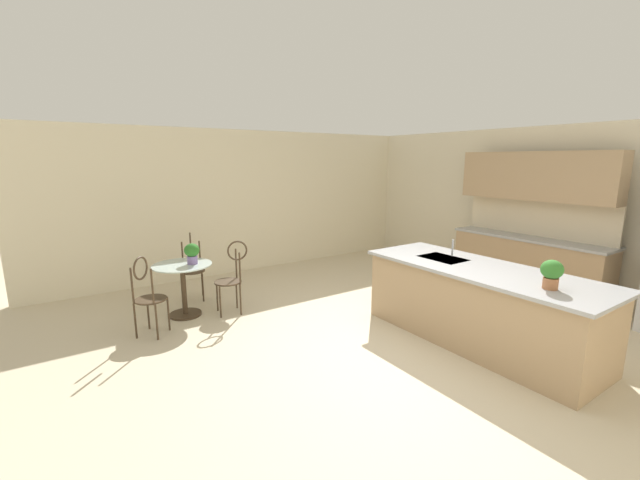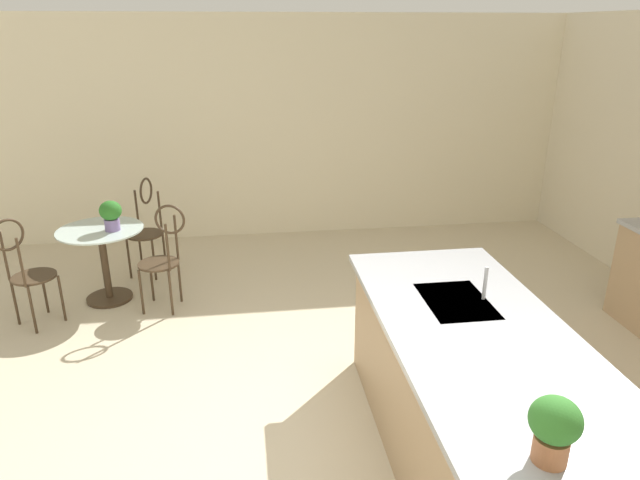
% 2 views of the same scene
% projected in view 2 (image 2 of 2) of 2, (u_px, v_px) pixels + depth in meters
% --- Properties ---
extents(ground_plane, '(40.00, 40.00, 0.00)m').
position_uv_depth(ground_plane, '(329.00, 458.00, 3.56)').
color(ground_plane, beige).
extents(wall_left_window, '(0.12, 7.80, 2.70)m').
position_uv_depth(wall_left_window, '(277.00, 129.00, 7.03)').
color(wall_left_window, beige).
rests_on(wall_left_window, ground).
extents(kitchen_island, '(2.80, 1.06, 0.92)m').
position_uv_depth(kitchen_island, '(484.00, 415.00, 3.22)').
color(kitchen_island, tan).
rests_on(kitchen_island, ground).
extents(bistro_table, '(0.80, 0.80, 0.74)m').
position_uv_depth(bistro_table, '(104.00, 258.00, 5.47)').
color(bistro_table, '#3D2D1E').
rests_on(bistro_table, ground).
extents(chair_near_window, '(0.45, 0.51, 1.04)m').
position_uv_depth(chair_near_window, '(163.00, 253.00, 5.26)').
color(chair_near_window, '#3D2D1E').
rests_on(chair_near_window, ground).
extents(chair_by_island, '(0.52, 0.47, 1.04)m').
position_uv_depth(chair_by_island, '(146.00, 223.00, 6.06)').
color(chair_by_island, '#3D2D1E').
rests_on(chair_by_island, ground).
extents(chair_toward_desk, '(0.54, 0.54, 1.04)m').
position_uv_depth(chair_toward_desk, '(25.00, 267.00, 4.94)').
color(chair_toward_desk, '#3D2D1E').
rests_on(chair_toward_desk, ground).
extents(sink_faucet, '(0.02, 0.02, 0.22)m').
position_uv_depth(sink_faucet, '(485.00, 283.00, 3.56)').
color(sink_faucet, '#B2B5BA').
rests_on(sink_faucet, kitchen_island).
extents(potted_plant_on_table, '(0.20, 0.20, 0.29)m').
position_uv_depth(potted_plant_on_table, '(111.00, 214.00, 5.28)').
color(potted_plant_on_table, '#7A669E').
rests_on(potted_plant_on_table, bistro_table).
extents(potted_plant_counter_far, '(0.20, 0.20, 0.29)m').
position_uv_depth(potted_plant_counter_far, '(554.00, 427.00, 2.20)').
color(potted_plant_counter_far, '#9E603D').
rests_on(potted_plant_counter_far, kitchen_island).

